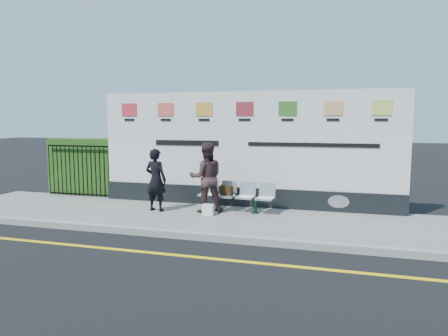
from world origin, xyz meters
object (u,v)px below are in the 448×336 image
Objects in this scene: billboard at (245,157)px; woman_right at (206,178)px; woman_left at (156,180)px; bench at (236,204)px.

billboard is 4.65× the size of woman_right.
woman_left is at bearing -15.10° from woman_right.
woman_left reaches higher than bench.
bench is at bearing 173.15° from woman_right.
billboard is at bearing -141.16° from woman_left.
billboard is 1.34m from bench.
woman_right is at bearing -127.03° from billboard.
woman_right is (-0.69, -0.22, 0.66)m from bench.
billboard is 2.39m from woman_left.
bench is (-0.05, -0.77, -1.10)m from billboard.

